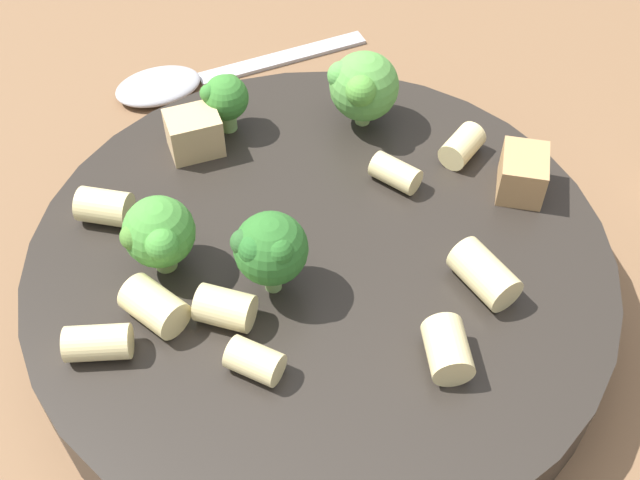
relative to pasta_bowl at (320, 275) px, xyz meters
name	(u,v)px	position (x,y,z in m)	size (l,w,h in m)	color
ground_plane	(320,302)	(0.00, 0.00, -0.02)	(2.00, 2.00, 0.00)	brown
pasta_bowl	(320,275)	(0.00, 0.00, 0.00)	(0.27, 0.27, 0.04)	#28231E
broccoli_floret_0	(363,86)	(0.05, -0.08, 0.04)	(0.04, 0.04, 0.04)	#93B766
broccoli_floret_1	(158,234)	(0.04, 0.06, 0.04)	(0.03, 0.03, 0.04)	#93B766
broccoli_floret_2	(225,98)	(0.10, -0.02, 0.04)	(0.02, 0.02, 0.03)	#84AD60
broccoli_floret_3	(265,246)	(0.00, 0.03, 0.04)	(0.03, 0.03, 0.04)	#84AD60
rigatoni_0	(458,143)	(0.00, -0.09, 0.02)	(0.01, 0.01, 0.02)	beige
rigatoni_1	(255,361)	(-0.03, 0.06, 0.02)	(0.01, 0.01, 0.02)	beige
rigatoni_2	(98,343)	(0.02, 0.10, 0.02)	(0.01, 0.01, 0.03)	beige
rigatoni_3	(154,306)	(0.02, 0.07, 0.02)	(0.02, 0.02, 0.03)	beige
rigatoni_4	(441,355)	(-0.08, 0.00, 0.02)	(0.02, 0.02, 0.02)	beige
rigatoni_5	(484,274)	(-0.06, -0.04, 0.02)	(0.02, 0.02, 0.03)	beige
rigatoni_6	(395,173)	(0.01, -0.06, 0.02)	(0.01, 0.01, 0.02)	beige
rigatoni_7	(105,207)	(0.08, 0.06, 0.02)	(0.02, 0.02, 0.02)	beige
rigatoni_8	(230,313)	(0.00, 0.05, 0.02)	(0.02, 0.02, 0.02)	beige
chicken_chunk_0	(186,138)	(0.09, 0.00, 0.03)	(0.03, 0.02, 0.02)	tan
chicken_chunk_1	(522,174)	(-0.03, -0.10, 0.03)	(0.03, 0.02, 0.02)	tan
spoon	(192,78)	(0.18, -0.05, -0.02)	(0.07, 0.16, 0.01)	#B2B2B7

